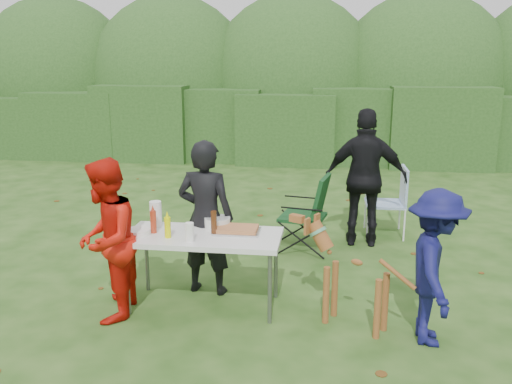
# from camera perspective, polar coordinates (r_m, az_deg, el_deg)

# --- Properties ---
(ground) EXTENTS (80.00, 80.00, 0.00)m
(ground) POSITION_cam_1_polar(r_m,az_deg,el_deg) (5.29, -3.97, -13.05)
(ground) COLOR #1E4211
(hedge_row) EXTENTS (22.00, 1.40, 1.70)m
(hedge_row) POSITION_cam_1_polar(r_m,az_deg,el_deg) (12.74, 3.29, 7.02)
(hedge_row) COLOR #23471C
(hedge_row) RESTS_ON ground
(shrub_backdrop) EXTENTS (20.00, 2.60, 3.20)m
(shrub_backdrop) POSITION_cam_1_polar(r_m,az_deg,el_deg) (14.26, 3.85, 10.79)
(shrub_backdrop) COLOR #3D6628
(shrub_backdrop) RESTS_ON ground
(folding_table) EXTENTS (1.50, 0.70, 0.74)m
(folding_table) POSITION_cam_1_polar(r_m,az_deg,el_deg) (5.27, -5.57, -5.03)
(folding_table) COLOR silver
(folding_table) RESTS_ON ground
(person_cook) EXTENTS (0.63, 0.46, 1.61)m
(person_cook) POSITION_cam_1_polar(r_m,az_deg,el_deg) (5.56, -5.32, -2.72)
(person_cook) COLOR black
(person_cook) RESTS_ON ground
(person_red_jacket) EXTENTS (0.67, 0.81, 1.52)m
(person_red_jacket) POSITION_cam_1_polar(r_m,az_deg,el_deg) (5.19, -15.49, -4.92)
(person_red_jacket) COLOR red
(person_red_jacket) RESTS_ON ground
(person_black_puffy) EXTENTS (1.06, 0.47, 1.78)m
(person_black_puffy) POSITION_cam_1_polar(r_m,az_deg,el_deg) (7.08, 11.47, 1.43)
(person_black_puffy) COLOR black
(person_black_puffy) RESTS_ON ground
(child) EXTENTS (0.53, 0.89, 1.35)m
(child) POSITION_cam_1_polar(r_m,az_deg,el_deg) (4.85, 18.32, -7.56)
(child) COLOR #10114A
(child) RESTS_ON ground
(dog) EXTENTS (1.07, 0.81, 0.95)m
(dog) POSITION_cam_1_polar(r_m,az_deg,el_deg) (5.00, 10.50, -8.88)
(dog) COLOR brown
(dog) RESTS_ON ground
(camping_chair) EXTENTS (0.72, 0.72, 0.99)m
(camping_chair) POSITION_cam_1_polar(r_m,az_deg,el_deg) (6.86, 4.93, -2.15)
(camping_chair) COLOR #123C1A
(camping_chair) RESTS_ON ground
(lawn_chair) EXTENTS (0.58, 0.58, 0.97)m
(lawn_chair) POSITION_cam_1_polar(r_m,az_deg,el_deg) (7.65, 13.43, -0.89)
(lawn_chair) COLOR #396EB5
(lawn_chair) RESTS_ON ground
(food_tray) EXTENTS (0.45, 0.30, 0.02)m
(food_tray) POSITION_cam_1_polar(r_m,az_deg,el_deg) (5.30, -2.02, -4.16)
(food_tray) COLOR #B7B7BA
(food_tray) RESTS_ON folding_table
(focaccia_bread) EXTENTS (0.40, 0.26, 0.04)m
(focaccia_bread) POSITION_cam_1_polar(r_m,az_deg,el_deg) (5.29, -2.02, -3.87)
(focaccia_bread) COLOR #B56F3F
(focaccia_bread) RESTS_ON food_tray
(mustard_bottle) EXTENTS (0.06, 0.06, 0.20)m
(mustard_bottle) POSITION_cam_1_polar(r_m,az_deg,el_deg) (5.19, -9.29, -3.70)
(mustard_bottle) COLOR #E3ED02
(mustard_bottle) RESTS_ON folding_table
(ketchup_bottle) EXTENTS (0.06, 0.06, 0.22)m
(ketchup_bottle) POSITION_cam_1_polar(r_m,az_deg,el_deg) (5.35, -10.75, -3.10)
(ketchup_bottle) COLOR #AB331A
(ketchup_bottle) RESTS_ON folding_table
(beer_bottle) EXTENTS (0.06, 0.06, 0.24)m
(beer_bottle) POSITION_cam_1_polar(r_m,az_deg,el_deg) (5.20, -4.47, -3.29)
(beer_bottle) COLOR #47230F
(beer_bottle) RESTS_ON folding_table
(paper_towel_roll) EXTENTS (0.12, 0.12, 0.26)m
(paper_towel_roll) POSITION_cam_1_polar(r_m,az_deg,el_deg) (5.53, -10.51, -2.29)
(paper_towel_roll) COLOR white
(paper_towel_roll) RESTS_ON folding_table
(cup_stack) EXTENTS (0.08, 0.08, 0.18)m
(cup_stack) POSITION_cam_1_polar(r_m,az_deg,el_deg) (5.05, -7.02, -4.22)
(cup_stack) COLOR white
(cup_stack) RESTS_ON folding_table
(pasta_bowl) EXTENTS (0.26, 0.26, 0.10)m
(pasta_bowl) POSITION_cam_1_polar(r_m,az_deg,el_deg) (5.45, -4.09, -3.20)
(pasta_bowl) COLOR silver
(pasta_bowl) RESTS_ON folding_table
(plate_stack) EXTENTS (0.24, 0.24, 0.05)m
(plate_stack) POSITION_cam_1_polar(r_m,az_deg,el_deg) (5.36, -12.28, -4.09)
(plate_stack) COLOR white
(plate_stack) RESTS_ON folding_table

